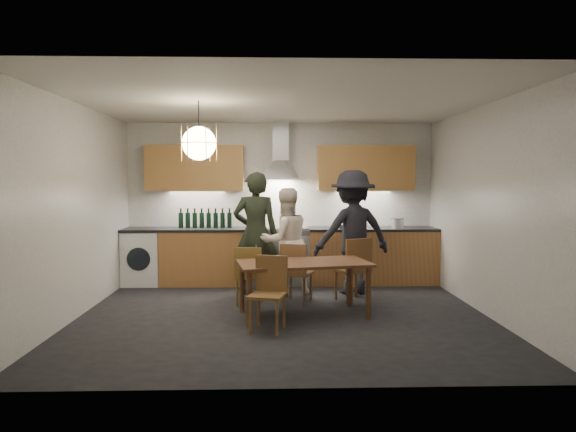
{
  "coord_description": "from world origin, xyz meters",
  "views": [
    {
      "loc": [
        -0.13,
        -6.24,
        1.66
      ],
      "look_at": [
        0.07,
        0.4,
        1.2
      ],
      "focal_mm": 32.0,
      "sensor_mm": 36.0,
      "label": 1
    }
  ],
  "objects_px": {
    "chair_front": "(269,288)",
    "wine_bottles": "(205,218)",
    "person_left": "(256,233)",
    "stock_pot": "(398,223)",
    "person_right": "(352,232)",
    "mixing_bowl": "(345,226)",
    "chair_back_left": "(249,272)",
    "dining_table": "(304,268)",
    "person_mid": "(285,241)"
  },
  "relations": [
    {
      "from": "person_mid",
      "to": "wine_bottles",
      "type": "bearing_deg",
      "value": -53.75
    },
    {
      "from": "person_left",
      "to": "mixing_bowl",
      "type": "xyz_separation_m",
      "value": [
        1.41,
        0.7,
        0.04
      ]
    },
    {
      "from": "chair_front",
      "to": "wine_bottles",
      "type": "relative_size",
      "value": 0.96
    },
    {
      "from": "person_mid",
      "to": "mixing_bowl",
      "type": "bearing_deg",
      "value": -163.43
    },
    {
      "from": "person_left",
      "to": "stock_pot",
      "type": "bearing_deg",
      "value": -163.25
    },
    {
      "from": "dining_table",
      "to": "person_left",
      "type": "distance_m",
      "value": 1.43
    },
    {
      "from": "person_left",
      "to": "person_right",
      "type": "distance_m",
      "value": 1.42
    },
    {
      "from": "person_left",
      "to": "stock_pot",
      "type": "relative_size",
      "value": 8.83
    },
    {
      "from": "person_right",
      "to": "dining_table",
      "type": "bearing_deg",
      "value": 41.62
    },
    {
      "from": "person_right",
      "to": "mixing_bowl",
      "type": "xyz_separation_m",
      "value": [
        -0.0,
        0.71,
        0.03
      ]
    },
    {
      "from": "mixing_bowl",
      "to": "person_right",
      "type": "bearing_deg",
      "value": -89.6
    },
    {
      "from": "chair_back_left",
      "to": "stock_pot",
      "type": "bearing_deg",
      "value": -140.64
    },
    {
      "from": "dining_table",
      "to": "person_right",
      "type": "bearing_deg",
      "value": 46.98
    },
    {
      "from": "mixing_bowl",
      "to": "stock_pot",
      "type": "xyz_separation_m",
      "value": [
        0.87,
        0.08,
        0.03
      ]
    },
    {
      "from": "chair_back_left",
      "to": "person_right",
      "type": "bearing_deg",
      "value": -147.48
    },
    {
      "from": "person_right",
      "to": "chair_front",
      "type": "bearing_deg",
      "value": 40.39
    },
    {
      "from": "stock_pot",
      "to": "mixing_bowl",
      "type": "bearing_deg",
      "value": -175.0
    },
    {
      "from": "person_right",
      "to": "stock_pot",
      "type": "height_order",
      "value": "person_right"
    },
    {
      "from": "person_right",
      "to": "person_mid",
      "type": "bearing_deg",
      "value": -14.18
    },
    {
      "from": "stock_pot",
      "to": "dining_table",
      "type": "bearing_deg",
      "value": -129.28
    },
    {
      "from": "mixing_bowl",
      "to": "person_mid",
      "type": "bearing_deg",
      "value": -142.96
    },
    {
      "from": "person_left",
      "to": "person_right",
      "type": "xyz_separation_m",
      "value": [
        1.42,
        -0.02,
        0.01
      ]
    },
    {
      "from": "chair_front",
      "to": "person_mid",
      "type": "xyz_separation_m",
      "value": [
        0.22,
        1.77,
        0.31
      ]
    },
    {
      "from": "dining_table",
      "to": "person_mid",
      "type": "bearing_deg",
      "value": 88.85
    },
    {
      "from": "chair_back_left",
      "to": "chair_front",
      "type": "bearing_deg",
      "value": 111.05
    },
    {
      "from": "chair_front",
      "to": "person_right",
      "type": "relative_size",
      "value": 0.45
    },
    {
      "from": "chair_back_left",
      "to": "person_mid",
      "type": "distance_m",
      "value": 0.92
    },
    {
      "from": "mixing_bowl",
      "to": "wine_bottles",
      "type": "distance_m",
      "value": 2.25
    },
    {
      "from": "dining_table",
      "to": "chair_front",
      "type": "height_order",
      "value": "chair_front"
    },
    {
      "from": "person_right",
      "to": "person_left",
      "type": "bearing_deg",
      "value": -16.39
    },
    {
      "from": "wine_bottles",
      "to": "chair_back_left",
      "type": "bearing_deg",
      "value": -63.32
    },
    {
      "from": "person_mid",
      "to": "mixing_bowl",
      "type": "xyz_separation_m",
      "value": [
        0.98,
        0.74,
        0.16
      ]
    },
    {
      "from": "chair_back_left",
      "to": "person_left",
      "type": "relative_size",
      "value": 0.44
    },
    {
      "from": "stock_pot",
      "to": "person_left",
      "type": "bearing_deg",
      "value": -161.31
    },
    {
      "from": "person_left",
      "to": "person_right",
      "type": "bearing_deg",
      "value": 177.36
    },
    {
      "from": "chair_front",
      "to": "person_mid",
      "type": "bearing_deg",
      "value": 98.7
    },
    {
      "from": "chair_front",
      "to": "wine_bottles",
      "type": "xyz_separation_m",
      "value": [
        -1.05,
        2.6,
        0.59
      ]
    },
    {
      "from": "person_mid",
      "to": "stock_pot",
      "type": "xyz_separation_m",
      "value": [
        1.85,
        0.81,
        0.19
      ]
    },
    {
      "from": "chair_back_left",
      "to": "person_mid",
      "type": "bearing_deg",
      "value": -119.11
    },
    {
      "from": "chair_back_left",
      "to": "mixing_bowl",
      "type": "bearing_deg",
      "value": -129.29
    },
    {
      "from": "person_mid",
      "to": "person_right",
      "type": "relative_size",
      "value": 0.86
    },
    {
      "from": "chair_front",
      "to": "mixing_bowl",
      "type": "bearing_deg",
      "value": 80.27
    },
    {
      "from": "chair_back_left",
      "to": "stock_pot",
      "type": "xyz_separation_m",
      "value": [
        2.35,
        1.51,
        0.52
      ]
    },
    {
      "from": "person_mid",
      "to": "person_right",
      "type": "bearing_deg",
      "value": 161.04
    },
    {
      "from": "wine_bottles",
      "to": "mixing_bowl",
      "type": "bearing_deg",
      "value": -2.38
    },
    {
      "from": "person_left",
      "to": "chair_back_left",
      "type": "bearing_deg",
      "value": 83.01
    },
    {
      "from": "dining_table",
      "to": "mixing_bowl",
      "type": "distance_m",
      "value": 2.12
    },
    {
      "from": "stock_pot",
      "to": "person_right",
      "type": "bearing_deg",
      "value": -137.53
    },
    {
      "from": "chair_back_left",
      "to": "mixing_bowl",
      "type": "relative_size",
      "value": 2.68
    },
    {
      "from": "mixing_bowl",
      "to": "stock_pot",
      "type": "height_order",
      "value": "stock_pot"
    }
  ]
}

